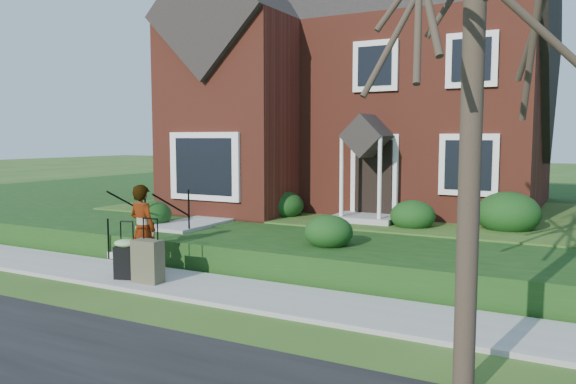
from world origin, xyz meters
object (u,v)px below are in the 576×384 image
Objects in this scene: woman at (143,229)px; suitcase_olive at (148,261)px; suitcase_black at (126,257)px; front_steps at (161,237)px.

woman is 0.94m from suitcase_olive.
suitcase_olive reaches higher than suitcase_black.
woman is 1.59× the size of suitcase_black.
woman reaches higher than suitcase_black.
woman is 0.70m from suitcase_black.
front_steps is 2.36m from suitcase_black.
woman reaches higher than front_steps.
front_steps is at bearing 96.62° from suitcase_black.
suitcase_black is at bearing 177.81° from suitcase_olive.
front_steps is 1.15× the size of woman.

